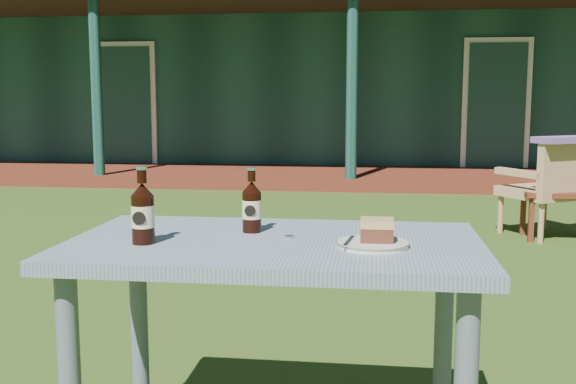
# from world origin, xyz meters

# --- Properties ---
(ground) EXTENTS (80.00, 80.00, 0.00)m
(ground) POSITION_xyz_m (0.00, 0.00, 0.00)
(ground) COLOR #334916
(pavilion) EXTENTS (15.80, 8.30, 3.45)m
(pavilion) POSITION_xyz_m (-0.00, 9.39, 1.61)
(pavilion) COLOR #173D36
(pavilion) RESTS_ON ground
(cafe_table) EXTENTS (1.20, 0.70, 0.72)m
(cafe_table) POSITION_xyz_m (0.00, -1.60, 0.62)
(cafe_table) COLOR slate
(cafe_table) RESTS_ON ground
(plate) EXTENTS (0.20, 0.20, 0.01)m
(plate) POSITION_xyz_m (0.28, -1.66, 0.73)
(plate) COLOR silver
(plate) RESTS_ON cafe_table
(cake_slice) EXTENTS (0.09, 0.09, 0.06)m
(cake_slice) POSITION_xyz_m (0.29, -1.65, 0.77)
(cake_slice) COLOR #4E2618
(cake_slice) RESTS_ON plate
(fork) EXTENTS (0.03, 0.14, 0.00)m
(fork) POSITION_xyz_m (0.22, -1.67, 0.74)
(fork) COLOR silver
(fork) RESTS_ON plate
(cola_bottle_near) EXTENTS (0.06, 0.06, 0.20)m
(cola_bottle_near) POSITION_xyz_m (-0.09, -1.49, 0.80)
(cola_bottle_near) COLOR black
(cola_bottle_near) RESTS_ON cafe_table
(cola_bottle_far) EXTENTS (0.07, 0.07, 0.22)m
(cola_bottle_far) POSITION_xyz_m (-0.36, -1.70, 0.81)
(cola_bottle_far) COLOR black
(cola_bottle_far) RESTS_ON cafe_table
(bottle_cap) EXTENTS (0.03, 0.03, 0.01)m
(bottle_cap) POSITION_xyz_m (0.04, -1.58, 0.72)
(bottle_cap) COLOR silver
(bottle_cap) RESTS_ON cafe_table
(armchair_left) EXTENTS (0.79, 0.77, 0.79)m
(armchair_left) POSITION_xyz_m (1.73, 2.19, 0.44)
(armchair_left) COLOR tan
(armchair_left) RESTS_ON ground
(floral_throw) EXTENTS (0.63, 0.51, 0.05)m
(floral_throw) POSITION_xyz_m (1.82, 2.06, 0.82)
(floral_throw) COLOR slate
(floral_throw) RESTS_ON armchair_left
(side_table) EXTENTS (0.60, 0.40, 0.40)m
(side_table) POSITION_xyz_m (1.78, 2.12, 0.34)
(side_table) COLOR #5D2416
(side_table) RESTS_ON ground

